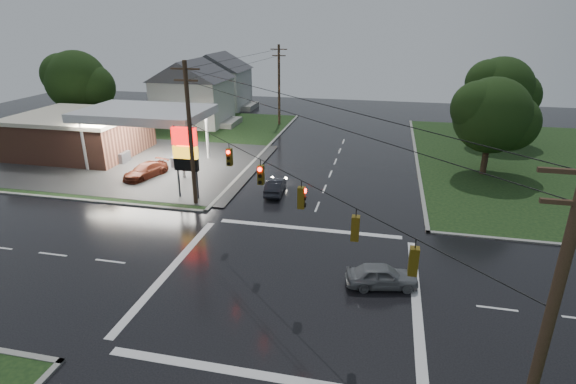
% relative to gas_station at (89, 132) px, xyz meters
% --- Properties ---
extents(ground, '(120.00, 120.00, 0.00)m').
position_rel_gas_station_xyz_m(ground, '(25.68, -19.70, -2.55)').
color(ground, black).
rests_on(ground, ground).
extents(grass_nw, '(36.00, 36.00, 0.08)m').
position_rel_gas_station_xyz_m(grass_nw, '(-0.32, 6.30, -2.51)').
color(grass_nw, black).
rests_on(grass_nw, ground).
extents(gas_station, '(26.20, 18.00, 5.60)m').
position_rel_gas_station_xyz_m(gas_station, '(0.00, 0.00, 0.00)').
color(gas_station, '#2D2D2D').
rests_on(gas_station, ground).
extents(pylon_sign, '(2.00, 0.35, 6.00)m').
position_rel_gas_station_xyz_m(pylon_sign, '(15.18, -9.20, 1.46)').
color(pylon_sign, '#59595E').
rests_on(pylon_sign, ground).
extents(utility_pole_nw, '(2.20, 0.32, 11.00)m').
position_rel_gas_station_xyz_m(utility_pole_nw, '(16.18, -10.20, 3.17)').
color(utility_pole_nw, '#382619').
rests_on(utility_pole_nw, ground).
extents(utility_pole_se, '(2.20, 0.32, 11.00)m').
position_rel_gas_station_xyz_m(utility_pole_se, '(35.18, -29.20, 3.17)').
color(utility_pole_se, '#382619').
rests_on(utility_pole_se, ground).
extents(utility_pole_n, '(2.20, 0.32, 10.50)m').
position_rel_gas_station_xyz_m(utility_pole_n, '(16.18, 18.30, 2.92)').
color(utility_pole_n, '#382619').
rests_on(utility_pole_n, ground).
extents(traffic_signals, '(26.87, 26.87, 1.47)m').
position_rel_gas_station_xyz_m(traffic_signals, '(25.69, -19.72, 3.93)').
color(traffic_signals, black).
rests_on(traffic_signals, ground).
extents(house_near, '(11.05, 8.48, 8.60)m').
position_rel_gas_station_xyz_m(house_near, '(4.73, 16.30, 1.86)').
color(house_near, silver).
rests_on(house_near, ground).
extents(house_far, '(11.05, 8.48, 8.60)m').
position_rel_gas_station_xyz_m(house_far, '(3.73, 28.30, 1.86)').
color(house_far, silver).
rests_on(house_far, ground).
extents(tree_nw_behind, '(8.93, 7.60, 10.00)m').
position_rel_gas_station_xyz_m(tree_nw_behind, '(-8.17, 10.29, 3.63)').
color(tree_nw_behind, black).
rests_on(tree_nw_behind, ground).
extents(tree_ne_near, '(7.99, 6.80, 8.98)m').
position_rel_gas_station_xyz_m(tree_ne_near, '(39.82, 2.29, 3.01)').
color(tree_ne_near, black).
rests_on(tree_ne_near, ground).
extents(tree_ne_far, '(8.46, 7.20, 9.80)m').
position_rel_gas_station_xyz_m(tree_ne_far, '(42.83, 14.29, 3.63)').
color(tree_ne_far, black).
rests_on(tree_ne_far, ground).
extents(car_north, '(1.64, 3.94, 1.27)m').
position_rel_gas_station_xyz_m(car_north, '(21.77, -6.59, -1.91)').
color(car_north, black).
rests_on(car_north, ground).
extents(car_crossing, '(4.15, 2.32, 1.33)m').
position_rel_gas_station_xyz_m(car_crossing, '(30.84, -18.91, -1.88)').
color(car_crossing, slate).
rests_on(car_crossing, ground).
extents(car_pump, '(3.21, 4.95, 1.34)m').
position_rel_gas_station_xyz_m(car_pump, '(9.19, -5.32, -1.88)').
color(car_pump, maroon).
rests_on(car_pump, ground).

